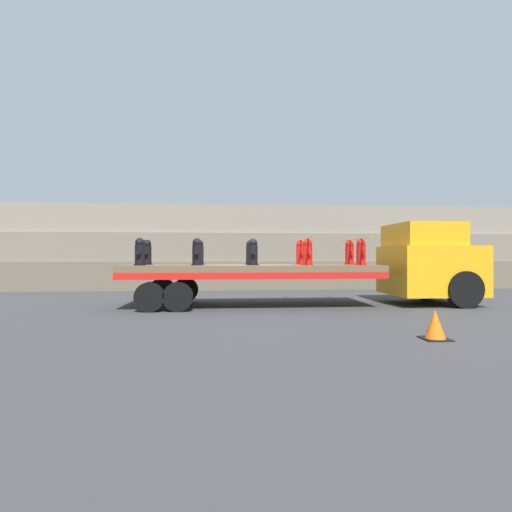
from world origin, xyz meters
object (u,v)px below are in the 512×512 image
fire_hydrant_black_near_0 (140,252)px  fire_hydrant_black_near_1 (197,252)px  fire_hydrant_black_far_2 (250,253)px  traffic_cone (435,325)px  fire_hydrant_red_far_4 (349,253)px  fire_hydrant_black_far_1 (199,253)px  fire_hydrant_red_near_3 (308,252)px  fire_hydrant_black_far_0 (147,253)px  fire_hydrant_red_near_4 (361,252)px  fire_hydrant_black_near_2 (253,252)px  truck_cab (432,263)px  flatbed_trailer (238,272)px  fire_hydrant_red_far_3 (300,253)px

fire_hydrant_black_near_0 → fire_hydrant_black_near_1: 1.71m
fire_hydrant_black_far_2 → traffic_cone: fire_hydrant_black_far_2 is taller
fire_hydrant_black_near_0 → fire_hydrant_red_far_4: (6.82, 1.14, 0.00)m
fire_hydrant_black_far_1 → fire_hydrant_red_near_3: size_ratio=1.00×
fire_hydrant_black_near_0 → fire_hydrant_black_far_0: same height
fire_hydrant_red_near_3 → fire_hydrant_red_near_4: same height
fire_hydrant_black_near_2 → fire_hydrant_red_near_3: size_ratio=1.00×
fire_hydrant_black_far_2 → fire_hydrant_red_near_3: (1.71, -1.14, 0.00)m
truck_cab → fire_hydrant_black_far_2: size_ratio=3.33×
flatbed_trailer → fire_hydrant_red_near_3: (2.14, -0.57, 0.64)m
truck_cab → fire_hydrant_black_near_0: truck_cab is taller
fire_hydrant_black_far_0 → fire_hydrant_red_near_3: bearing=-12.5°
truck_cab → fire_hydrant_black_far_2: (-6.05, 0.57, 0.35)m
flatbed_trailer → fire_hydrant_black_near_0: (-2.98, -0.57, 0.64)m
fire_hydrant_black_far_0 → fire_hydrant_black_near_2: (3.41, -1.14, 0.00)m
fire_hydrant_black_far_0 → fire_hydrant_red_far_4: (6.82, 0.00, 0.00)m
fire_hydrant_black_far_0 → fire_hydrant_black_far_1: (1.71, 0.00, 0.00)m
fire_hydrant_black_near_0 → fire_hydrant_black_near_2: size_ratio=1.00×
fire_hydrant_black_near_1 → fire_hydrant_black_near_0: bearing=180.0°
fire_hydrant_red_near_3 → traffic_cone: bearing=-74.1°
fire_hydrant_black_near_0 → fire_hydrant_black_near_2: bearing=0.0°
fire_hydrant_black_far_0 → fire_hydrant_red_far_4: 6.82m
fire_hydrant_black_far_0 → traffic_cone: fire_hydrant_black_far_0 is taller
fire_hydrant_black_near_0 → fire_hydrant_black_near_1: same height
fire_hydrant_black_near_1 → traffic_cone: 7.04m
fire_hydrant_red_near_3 → fire_hydrant_black_near_2: bearing=180.0°
fire_hydrant_black_far_0 → fire_hydrant_red_far_4: same height
truck_cab → fire_hydrant_black_near_1: (-7.75, -0.57, 0.35)m
fire_hydrant_black_far_2 → fire_hydrant_red_near_4: 3.60m
fire_hydrant_red_near_4 → fire_hydrant_red_far_4: 1.14m
fire_hydrant_black_near_0 → fire_hydrant_black_near_1: size_ratio=1.00×
fire_hydrant_black_near_2 → fire_hydrant_black_near_0: bearing=180.0°
fire_hydrant_black_near_0 → fire_hydrant_red_far_4: 6.92m
fire_hydrant_black_far_1 → fire_hydrant_black_near_2: same height
fire_hydrant_black_near_0 → fire_hydrant_black_far_1: same height
fire_hydrant_black_far_0 → fire_hydrant_red_near_4: same height
flatbed_trailer → traffic_cone: bearing=-57.2°
fire_hydrant_black_far_0 → fire_hydrant_red_near_4: 6.92m
fire_hydrant_black_far_1 → fire_hydrant_black_far_2: (1.71, 0.00, 0.00)m
flatbed_trailer → fire_hydrant_black_far_2: 0.96m
fire_hydrant_black_far_2 → fire_hydrant_red_far_3: 1.71m
fire_hydrant_red_near_3 → flatbed_trailer: bearing=165.1°
flatbed_trailer → traffic_cone: size_ratio=14.33×
fire_hydrant_red_near_3 → fire_hydrant_red_far_3: bearing=90.0°
truck_cab → fire_hydrant_black_far_1: truck_cab is taller
flatbed_trailer → fire_hydrant_black_far_0: 3.10m
fire_hydrant_black_near_0 → fire_hydrant_black_far_1: bearing=33.7°
truck_cab → fire_hydrant_black_near_0: bearing=-176.6°
flatbed_trailer → fire_hydrant_black_near_1: bearing=-155.9°
fire_hydrant_red_far_3 → fire_hydrant_red_near_4: (1.71, -1.14, 0.00)m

